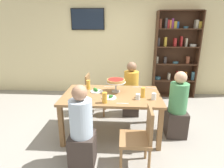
{
  "coord_description": "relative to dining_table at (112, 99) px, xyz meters",
  "views": [
    {
      "loc": [
        0.19,
        -2.91,
        1.84
      ],
      "look_at": [
        0.0,
        0.1,
        0.89
      ],
      "focal_mm": 29.62,
      "sensor_mm": 36.0,
      "label": 1
    }
  ],
  "objects": [
    {
      "name": "deep_dish_pizza_stand",
      "position": [
        0.06,
        0.13,
        0.27
      ],
      "size": [
        0.34,
        0.34,
        0.23
      ],
      "color": "silver",
      "rests_on": "dining_table"
    },
    {
      "name": "television",
      "position": [
        -0.76,
        2.11,
        1.35
      ],
      "size": [
        0.87,
        0.05,
        0.54
      ],
      "color": "black"
    },
    {
      "name": "diner_far_right",
      "position": [
        0.36,
        0.78,
        -0.16
      ],
      "size": [
        0.34,
        0.34,
        1.15
      ],
      "rotation": [
        0.0,
        0.0,
        -1.57
      ],
      "color": "#382D28",
      "rests_on": "ground_plane"
    },
    {
      "name": "cutlery_fork_near",
      "position": [
        0.19,
        -0.38,
        0.09
      ],
      "size": [
        0.18,
        0.02,
        0.0
      ],
      "primitive_type": "cube",
      "rotation": [
        0.0,
        0.0,
        -0.03
      ],
      "color": "silver",
      "rests_on": "dining_table"
    },
    {
      "name": "ground_plane",
      "position": [
        0.0,
        0.0,
        -0.65
      ],
      "size": [
        12.0,
        12.0,
        0.0
      ],
      "primitive_type": "plane",
      "color": "gray"
    },
    {
      "name": "cutlery_knife_near",
      "position": [
        0.71,
        0.37,
        0.09
      ],
      "size": [
        0.17,
        0.08,
        0.0
      ],
      "primitive_type": "cube",
      "rotation": [
        0.0,
        0.0,
        2.75
      ],
      "color": "silver",
      "rests_on": "dining_table"
    },
    {
      "name": "water_glass_clear_near",
      "position": [
        0.67,
        -0.2,
        0.14
      ],
      "size": [
        0.07,
        0.07,
        0.11
      ],
      "primitive_type": "cylinder",
      "color": "white",
      "rests_on": "dining_table"
    },
    {
      "name": "rear_partition",
      "position": [
        0.0,
        2.2,
        0.75
      ],
      "size": [
        8.0,
        0.12,
        2.8
      ],
      "primitive_type": "cube",
      "color": "beige",
      "rests_on": "ground_plane"
    },
    {
      "name": "bookshelf",
      "position": [
        1.55,
        2.02,
        0.5
      ],
      "size": [
        1.12,
        0.3,
        2.21
      ],
      "color": "#422819",
      "rests_on": "ground_plane"
    },
    {
      "name": "beer_glass_amber_tall",
      "position": [
        -0.44,
        0.25,
        0.17
      ],
      "size": [
        0.07,
        0.07,
        0.17
      ],
      "primitive_type": "cylinder",
      "color": "gold",
      "rests_on": "dining_table"
    },
    {
      "name": "diner_head_east",
      "position": [
        1.11,
        0.01,
        -0.16
      ],
      "size": [
        0.34,
        0.34,
        1.15
      ],
      "rotation": [
        0.0,
        0.0,
        3.14
      ],
      "color": "#382D28",
      "rests_on": "ground_plane"
    },
    {
      "name": "cutlery_knife_far",
      "position": [
        0.45,
        0.41,
        0.09
      ],
      "size": [
        0.18,
        0.03,
        0.0
      ],
      "primitive_type": "cube",
      "rotation": [
        0.0,
        0.0,
        3.21
      ],
      "color": "silver",
      "rests_on": "dining_table"
    },
    {
      "name": "diner_near_left",
      "position": [
        -0.35,
        -0.8,
        -0.16
      ],
      "size": [
        0.34,
        0.34,
        1.15
      ],
      "rotation": [
        0.0,
        0.0,
        1.57
      ],
      "color": "#382D28",
      "rests_on": "ground_plane"
    },
    {
      "name": "salad_plate_far_diner",
      "position": [
        -0.02,
        -0.18,
        0.1
      ],
      "size": [
        0.23,
        0.23,
        0.07
      ],
      "color": "white",
      "rests_on": "dining_table"
    },
    {
      "name": "salad_plate_near_diner",
      "position": [
        -0.28,
        0.11,
        0.11
      ],
      "size": [
        0.22,
        0.22,
        0.07
      ],
      "color": "white",
      "rests_on": "dining_table"
    },
    {
      "name": "chair_near_right",
      "position": [
        0.43,
        -0.82,
        -0.17
      ],
      "size": [
        0.4,
        0.4,
        0.87
      ],
      "rotation": [
        0.0,
        0.0,
        1.57
      ],
      "color": "olive",
      "rests_on": "ground_plane"
    },
    {
      "name": "water_glass_clear_far",
      "position": [
        0.42,
        -0.2,
        0.13
      ],
      "size": [
        0.07,
        0.07,
        0.09
      ],
      "primitive_type": "cylinder",
      "color": "white",
      "rests_on": "dining_table"
    },
    {
      "name": "cutlery_fork_far",
      "position": [
        -0.5,
        -0.36,
        0.09
      ],
      "size": [
        0.18,
        0.04,
        0.0
      ],
      "primitive_type": "cube",
      "rotation": [
        0.0,
        0.0,
        0.11
      ],
      "color": "silver",
      "rests_on": "dining_table"
    },
    {
      "name": "chair_far_left",
      "position": [
        -0.45,
        0.78,
        -0.17
      ],
      "size": [
        0.4,
        0.4,
        0.87
      ],
      "rotation": [
        0.0,
        0.0,
        -1.57
      ],
      "color": "olive",
      "rests_on": "ground_plane"
    },
    {
      "name": "beer_glass_amber_spare",
      "position": [
        -0.08,
        -0.37,
        0.17
      ],
      "size": [
        0.08,
        0.08,
        0.16
      ],
      "primitive_type": "cylinder",
      "color": "gold",
      "rests_on": "dining_table"
    },
    {
      "name": "beer_glass_amber_short",
      "position": [
        0.51,
        -0.11,
        0.17
      ],
      "size": [
        0.07,
        0.07,
        0.16
      ],
      "primitive_type": "cylinder",
      "color": "gold",
      "rests_on": "dining_table"
    },
    {
      "name": "cutlery_spare_fork",
      "position": [
        -0.08,
        0.38,
        0.09
      ],
      "size": [
        0.18,
        0.03,
        0.0
      ],
      "primitive_type": "cube",
      "rotation": [
        0.0,
        0.0,
        3.04
      ],
      "color": "silver",
      "rests_on": "dining_table"
    },
    {
      "name": "dining_table",
      "position": [
        0.0,
        0.0,
        0.0
      ],
      "size": [
        1.63,
        0.98,
        0.74
      ],
      "color": "olive",
      "rests_on": "ground_plane"
    }
  ]
}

